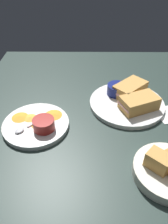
{
  "coord_description": "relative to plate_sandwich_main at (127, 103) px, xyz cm",
  "views": [
    {
      "loc": [
        10.66,
        61.38,
        49.62
      ],
      "look_at": [
        11.13,
        2.96,
        3.0
      ],
      "focal_mm": 34.85,
      "sensor_mm": 36.0,
      "label": 1
    }
  ],
  "objects": [
    {
      "name": "ground_plane",
      "position": [
        4.97,
        5.17,
        -2.3
      ],
      "size": [
        110.0,
        110.0,
        3.0
      ],
      "primitive_type": "cube",
      "color": "#283833"
    },
    {
      "name": "plantain_chip_scatter",
      "position": [
        31.36,
        10.56,
        1.1
      ],
      "size": [
        18.39,
        12.48,
        0.6
      ],
      "color": "gold",
      "rests_on": "plate_chips_companion"
    },
    {
      "name": "sandwich_half_near",
      "position": [
        -3.51,
        3.99,
        3.2
      ],
      "size": [
        14.95,
        12.13,
        4.8
      ],
      "color": "tan",
      "rests_on": "plate_sandwich_main"
    },
    {
      "name": "ramekin_dark_sauce",
      "position": [
        3.37,
        -5.32,
        2.96
      ],
      "size": [
        7.63,
        7.63,
        4.02
      ],
      "color": "navy",
      "rests_on": "plate_sandwich_main"
    },
    {
      "name": "plate_chips_companion",
      "position": [
        32.21,
        12.26,
        0.0
      ],
      "size": [
        22.13,
        22.13,
        1.6
      ],
      "primitive_type": "cylinder",
      "color": "silver",
      "rests_on": "ground_plane"
    },
    {
      "name": "plate_sandwich_main",
      "position": [
        0.0,
        0.0,
        0.0
      ],
      "size": [
        27.97,
        27.97,
        1.6
      ],
      "primitive_type": "cylinder",
      "color": "silver",
      "rests_on": "ground_plane"
    },
    {
      "name": "sandwich_half_far",
      "position": [
        -1.7,
        -5.03,
        3.2
      ],
      "size": [
        14.67,
        14.45,
        4.8
      ],
      "color": "tan",
      "rests_on": "plate_sandwich_main"
    },
    {
      "name": "spoon_by_gravy_ramekin",
      "position": [
        35.61,
        15.59,
        1.16
      ],
      "size": [
        8.1,
        7.95,
        0.8
      ],
      "color": "silver",
      "rests_on": "plate_chips_companion"
    },
    {
      "name": "ramekin_light_gravy",
      "position": [
        28.89,
        15.03,
        2.79
      ],
      "size": [
        6.97,
        6.97,
        3.69
      ],
      "color": "maroon",
      "rests_on": "plate_chips_companion"
    },
    {
      "name": "spoon_by_dark_ramekin",
      "position": [
        0.49,
        -0.19,
        1.16
      ],
      "size": [
        6.13,
        9.32,
        0.8
      ],
      "color": "silver",
      "rests_on": "plate_sandwich_main"
    },
    {
      "name": "bread_basket_rear",
      "position": [
        -6.05,
        31.45,
        1.65
      ],
      "size": [
        18.36,
        18.36,
        7.6
      ],
      "color": "silver",
      "rests_on": "ground_plane"
    }
  ]
}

